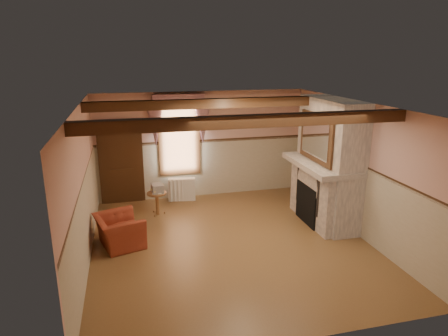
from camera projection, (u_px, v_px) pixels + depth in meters
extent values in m
cube|color=brown|center=(231.00, 243.00, 8.13)|extent=(5.50, 6.00, 0.01)
cube|color=silver|center=(231.00, 105.00, 7.36)|extent=(5.50, 6.00, 0.01)
cube|color=#CC9B8D|center=(202.00, 145.00, 10.54)|extent=(5.50, 0.02, 2.80)
cube|color=#CC9B8D|center=(293.00, 248.00, 4.95)|extent=(5.50, 0.02, 2.80)
cube|color=#CC9B8D|center=(82.00, 189.00, 7.11)|extent=(0.02, 6.00, 2.80)
cube|color=#CC9B8D|center=(357.00, 168.00, 8.38)|extent=(0.02, 6.00, 2.80)
cube|color=black|center=(309.00, 204.00, 9.03)|extent=(0.20, 0.95, 0.90)
imported|color=maroon|center=(119.00, 231.00, 7.97)|extent=(1.08, 1.16, 0.62)
cylinder|color=brown|center=(157.00, 203.00, 9.53)|extent=(0.54, 0.54, 0.55)
cube|color=#B7AD8C|center=(157.00, 188.00, 9.45)|extent=(0.28, 0.34, 0.20)
cube|color=silver|center=(182.00, 189.00, 10.43)|extent=(0.72, 0.28, 0.60)
imported|color=brown|center=(319.00, 158.00, 8.95)|extent=(0.33, 0.33, 0.08)
cube|color=black|center=(306.00, 149.00, 9.54)|extent=(0.14, 0.24, 0.20)
cylinder|color=#C57B37|center=(316.00, 152.00, 9.07)|extent=(0.11, 0.11, 0.28)
cylinder|color=maroon|center=(336.00, 165.00, 8.23)|extent=(0.06, 0.06, 0.16)
cylinder|color=yellow|center=(332.00, 164.00, 8.39)|extent=(0.06, 0.06, 0.12)
cube|color=gray|center=(329.00, 162.00, 8.87)|extent=(0.85, 2.00, 2.80)
cube|color=gray|center=(322.00, 164.00, 8.84)|extent=(1.05, 2.05, 0.12)
cube|color=silver|center=(316.00, 138.00, 8.62)|extent=(0.06, 1.44, 1.04)
cube|color=black|center=(121.00, 163.00, 10.10)|extent=(1.10, 0.10, 2.10)
cube|color=white|center=(179.00, 137.00, 10.31)|extent=(1.06, 0.08, 2.02)
cube|color=gray|center=(179.00, 114.00, 10.06)|extent=(1.30, 0.14, 1.40)
cube|color=black|center=(251.00, 121.00, 6.27)|extent=(5.50, 0.18, 0.20)
cube|color=black|center=(217.00, 103.00, 8.51)|extent=(5.50, 0.18, 0.20)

